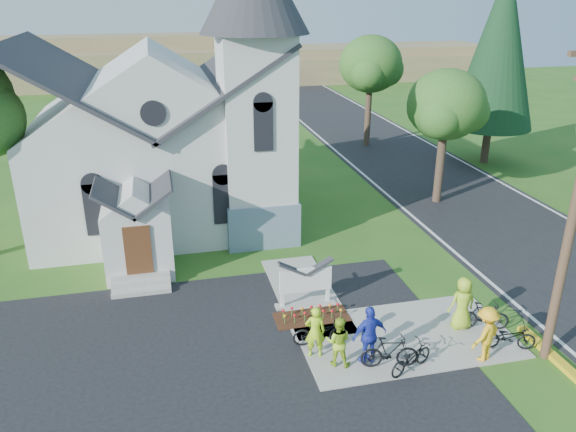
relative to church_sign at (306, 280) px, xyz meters
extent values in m
plane|color=#285E1A|center=(1.20, -3.20, -1.03)|extent=(120.00, 120.00, 0.00)
cube|color=black|center=(11.20, 11.80, -1.02)|extent=(8.00, 90.00, 0.02)
cube|color=gray|center=(2.70, -2.70, -1.00)|extent=(7.00, 4.00, 0.05)
cube|color=silver|center=(-4.80, 9.80, 1.47)|extent=(11.00, 9.00, 5.00)
cube|color=slate|center=(-0.50, 6.50, -0.03)|extent=(3.20, 3.20, 2.00)
cube|color=silver|center=(-0.50, 6.50, 3.47)|extent=(3.00, 3.00, 9.00)
cube|color=silver|center=(-5.80, 4.10, 0.37)|extent=(2.60, 2.40, 2.80)
cube|color=#522D17|center=(-5.80, 2.87, 0.47)|extent=(1.00, 0.10, 2.00)
cube|color=gray|center=(0.00, 0.00, -0.98)|extent=(2.20, 0.40, 0.10)
cube|color=white|center=(-0.85, 0.00, -0.48)|extent=(0.12, 0.12, 1.00)
cube|color=white|center=(0.85, 0.00, -0.48)|extent=(0.12, 0.12, 1.00)
cube|color=white|center=(0.00, 0.00, 0.02)|extent=(1.90, 0.14, 0.90)
cube|color=#331B0E|center=(0.00, -0.90, -0.99)|extent=(2.60, 1.10, 0.07)
cylinder|color=#4A3325|center=(6.50, -4.70, 3.97)|extent=(0.28, 0.28, 10.00)
cylinder|color=#362A1D|center=(9.70, 8.80, 1.00)|extent=(0.44, 0.44, 4.05)
ellipsoid|color=#2A541C|center=(9.70, 8.80, 4.22)|extent=(4.00, 4.00, 3.60)
cylinder|color=#362A1D|center=(10.20, 20.80, 1.22)|extent=(0.44, 0.44, 4.50)
ellipsoid|color=#2A541C|center=(10.20, 20.80, 4.79)|extent=(4.40, 4.40, 3.96)
cylinder|color=#362A1D|center=(16.20, 14.80, 0.17)|extent=(0.50, 0.50, 2.40)
cone|color=black|center=(16.20, 14.80, 6.37)|extent=(5.20, 5.20, 10.00)
cube|color=olive|center=(7.20, 52.80, 0.97)|extent=(60.00, 8.00, 4.00)
cube|color=olive|center=(-8.80, 54.80, 1.77)|extent=(30.00, 6.00, 5.60)
cube|color=olive|center=(23.20, 50.80, 0.47)|extent=(25.00, 6.00, 3.00)
imported|color=#B1E31A|center=(-0.50, -3.03, -0.11)|extent=(0.70, 0.54, 1.73)
imported|color=black|center=(-0.17, -2.51, -0.51)|extent=(1.83, 0.82, 0.93)
imported|color=#A3CD26|center=(0.06, -3.61, -0.17)|extent=(0.97, 0.88, 1.62)
imported|color=black|center=(1.53, -4.11, -0.45)|extent=(1.83, 0.82, 1.06)
imported|color=#2434B6|center=(0.99, -3.74, -0.01)|extent=(1.20, 0.64, 1.94)
imported|color=black|center=(2.09, -4.40, -0.53)|extent=(1.78, 1.23, 0.89)
imported|color=yellow|center=(4.51, -4.40, -0.07)|extent=(1.34, 1.10, 1.81)
imported|color=black|center=(5.41, -2.90, -0.48)|extent=(1.73, 1.00, 1.00)
imported|color=#9EC825|center=(4.71, -2.65, -0.04)|extent=(0.93, 0.62, 1.88)
imported|color=black|center=(5.57, -4.10, -0.53)|extent=(1.78, 1.06, 0.89)
camera|label=1|loc=(-4.67, -17.08, 9.67)|focal=35.00mm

